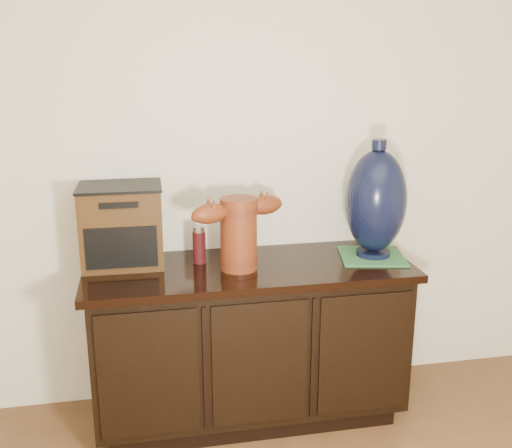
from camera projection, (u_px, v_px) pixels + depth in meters
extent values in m
plane|color=white|center=(238.00, 136.00, 2.79)|extent=(4.50, 0.00, 4.50)
cube|color=black|center=(249.00, 405.00, 2.88)|extent=(1.29, 0.45, 0.08)
cube|color=black|center=(249.00, 337.00, 2.78)|extent=(1.40, 0.50, 0.64)
cube|color=black|center=(249.00, 269.00, 2.69)|extent=(1.46, 0.56, 0.03)
cube|color=black|center=(149.00, 375.00, 2.45)|extent=(0.41, 0.01, 0.56)
cube|color=black|center=(260.00, 364.00, 2.54)|extent=(0.41, 0.01, 0.56)
cube|color=black|center=(364.00, 354.00, 2.63)|extent=(0.41, 0.01, 0.56)
cylinder|color=maroon|center=(239.00, 234.00, 2.60)|extent=(0.21, 0.21, 0.32)
cylinder|color=#3A120B|center=(239.00, 260.00, 2.63)|extent=(0.21, 0.21, 0.03)
cylinder|color=#3A120B|center=(239.00, 210.00, 2.57)|extent=(0.21, 0.21, 0.03)
ellipsoid|color=maroon|center=(210.00, 214.00, 2.49)|extent=(0.19, 0.14, 0.09)
ellipsoid|color=maroon|center=(265.00, 205.00, 2.64)|extent=(0.19, 0.14, 0.09)
cube|color=#412710|center=(122.00, 226.00, 2.66)|extent=(0.36, 0.29, 0.35)
cube|color=black|center=(122.00, 248.00, 2.54)|extent=(0.30, 0.01, 0.18)
cube|color=black|center=(119.00, 186.00, 2.61)|extent=(0.37, 0.30, 0.01)
cube|color=#306C3B|center=(372.00, 256.00, 2.79)|extent=(0.34, 0.34, 0.01)
cylinder|color=black|center=(373.00, 253.00, 2.79)|extent=(0.16, 0.16, 0.02)
ellipsoid|color=black|center=(376.00, 201.00, 2.72)|extent=(0.33, 0.33, 0.47)
cylinder|color=black|center=(379.00, 144.00, 2.65)|extent=(0.07, 0.07, 0.04)
cylinder|color=#5F1015|center=(199.00, 247.00, 2.70)|extent=(0.06, 0.06, 0.15)
cylinder|color=silver|center=(199.00, 229.00, 2.68)|extent=(0.05, 0.05, 0.02)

